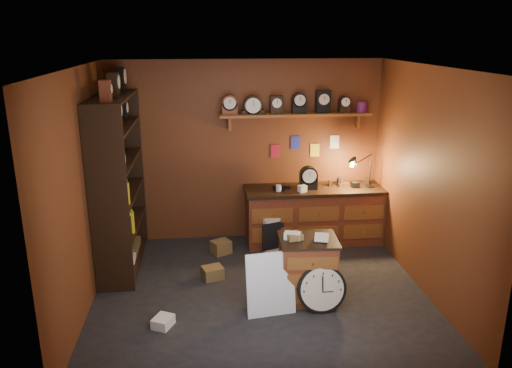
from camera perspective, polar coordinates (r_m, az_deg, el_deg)
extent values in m
plane|color=black|center=(6.27, 0.47, -12.23)|extent=(4.00, 4.00, 0.00)
cube|color=brown|center=(7.46, -1.10, 3.71)|extent=(4.00, 0.02, 2.70)
cube|color=brown|center=(4.07, 3.47, -7.86)|extent=(4.00, 0.02, 2.70)
cube|color=brown|center=(5.86, -19.31, -0.97)|extent=(0.02, 3.60, 2.70)
cube|color=brown|center=(6.28, 18.94, 0.24)|extent=(0.02, 3.60, 2.70)
cube|color=beige|center=(5.49, 0.54, 13.22)|extent=(4.00, 3.60, 0.02)
cube|color=brown|center=(7.30, 4.52, 7.93)|extent=(2.20, 0.30, 0.04)
cube|color=brown|center=(7.28, -3.04, 6.97)|extent=(0.04, 0.16, 0.20)
cube|color=brown|center=(7.62, 11.49, 7.10)|extent=(0.04, 0.16, 0.20)
cylinder|color=#B21419|center=(7.53, 11.97, 8.62)|extent=(0.16, 0.16, 0.15)
cube|color=maroon|center=(7.47, 0.06, 3.72)|extent=(0.14, 0.01, 0.20)
cube|color=#1B2696|center=(7.48, 2.35, 4.67)|extent=(0.14, 0.01, 0.20)
cube|color=yellow|center=(7.55, 4.60, 3.82)|extent=(0.14, 0.01, 0.20)
cube|color=silver|center=(7.59, 6.85, 4.74)|extent=(0.14, 0.01, 0.20)
cube|color=black|center=(6.83, -17.23, -0.05)|extent=(0.03, 1.60, 2.30)
cube|color=black|center=(6.06, -16.47, -2.13)|extent=(0.45, 0.03, 2.30)
cube|color=black|center=(7.53, -14.49, 1.72)|extent=(0.45, 0.03, 2.30)
cube|color=black|center=(7.17, -14.69, -8.43)|extent=(0.43, 1.54, 0.03)
cube|color=black|center=(6.98, -14.99, -4.71)|extent=(0.43, 1.54, 0.03)
cube|color=black|center=(6.83, -15.28, -1.20)|extent=(0.43, 1.54, 0.03)
cube|color=black|center=(6.71, -15.57, 2.46)|extent=(0.43, 1.54, 0.03)
cube|color=black|center=(6.62, -15.88, 6.23)|extent=(0.43, 1.54, 0.03)
cube|color=black|center=(6.56, -16.14, 9.49)|extent=(0.43, 1.54, 0.03)
cube|color=brown|center=(7.59, 6.63, -3.68)|extent=(2.02, 0.60, 0.80)
cube|color=black|center=(7.45, 6.74, -0.62)|extent=(2.08, 0.66, 0.05)
cube|color=brown|center=(7.31, 7.15, -4.51)|extent=(1.94, 0.02, 0.52)
cylinder|color=black|center=(7.61, 12.79, -0.27)|extent=(0.12, 0.12, 0.02)
cylinder|color=black|center=(7.56, 12.88, 1.10)|extent=(0.02, 0.02, 0.38)
cylinder|color=black|center=(7.43, 12.19, 2.80)|extent=(0.27, 0.09, 0.14)
cone|color=black|center=(7.37, 11.21, 2.42)|extent=(0.18, 0.14, 0.18)
cube|color=brown|center=(6.00, 5.89, -9.74)|extent=(0.66, 0.56, 0.74)
cube|color=black|center=(5.84, 6.00, -6.37)|extent=(0.70, 0.60, 0.03)
cube|color=brown|center=(5.77, 6.45, -10.92)|extent=(0.57, 0.05, 0.63)
cylinder|color=black|center=(5.82, 7.51, -11.78)|extent=(0.56, 0.18, 0.56)
cylinder|color=beige|center=(5.78, 7.59, -11.88)|extent=(0.50, 0.11, 0.49)
cube|color=black|center=(5.74, 7.64, -11.24)|extent=(0.01, 0.04, 0.18)
cube|color=black|center=(5.80, 8.20, -12.10)|extent=(0.13, 0.01, 0.01)
cube|color=silver|center=(5.86, 1.67, -14.48)|extent=(0.57, 0.23, 0.74)
cube|color=silver|center=(7.46, 1.95, -5.14)|extent=(0.63, 0.63, 0.51)
cube|color=black|center=(7.22, 2.23, -5.89)|extent=(0.40, 0.16, 0.41)
cube|color=olive|center=(6.58, -4.97, -10.06)|extent=(0.31, 0.28, 0.16)
cube|color=white|center=(5.69, -10.58, -15.22)|extent=(0.26, 0.28, 0.11)
cube|color=olive|center=(7.26, -4.02, -7.20)|extent=(0.33, 0.31, 0.19)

